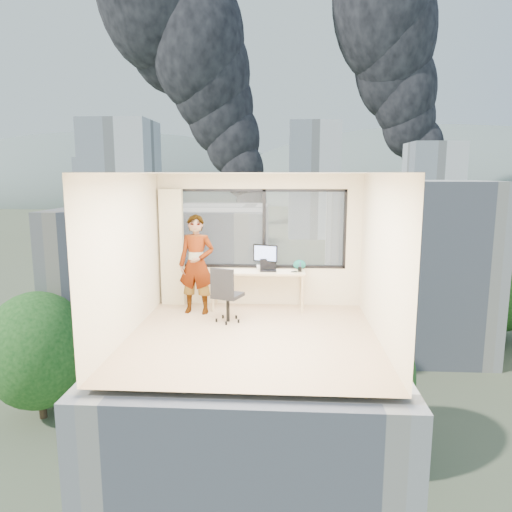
# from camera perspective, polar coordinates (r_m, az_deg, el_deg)

# --- Properties ---
(floor) EXTENTS (4.00, 4.00, 0.01)m
(floor) POSITION_cam_1_polar(r_m,az_deg,el_deg) (7.69, -0.46, -9.76)
(floor) COLOR tan
(floor) RESTS_ON ground
(ceiling) EXTENTS (4.00, 4.00, 0.01)m
(ceiling) POSITION_cam_1_polar(r_m,az_deg,el_deg) (7.25, -0.49, 9.99)
(ceiling) COLOR white
(ceiling) RESTS_ON ground
(wall_front) EXTENTS (4.00, 0.01, 2.60)m
(wall_front) POSITION_cam_1_polar(r_m,az_deg,el_deg) (5.41, -1.94, -3.86)
(wall_front) COLOR beige
(wall_front) RESTS_ON ground
(wall_left) EXTENTS (0.01, 4.00, 2.60)m
(wall_left) POSITION_cam_1_polar(r_m,az_deg,el_deg) (7.76, -15.38, -0.02)
(wall_left) COLOR beige
(wall_left) RESTS_ON ground
(wall_right) EXTENTS (0.01, 4.00, 2.60)m
(wall_right) POSITION_cam_1_polar(r_m,az_deg,el_deg) (7.49, 14.97, -0.33)
(wall_right) COLOR beige
(wall_right) RESTS_ON ground
(window_wall) EXTENTS (3.30, 0.16, 1.55)m
(window_wall) POSITION_cam_1_polar(r_m,az_deg,el_deg) (9.30, 0.68, 3.33)
(window_wall) COLOR black
(window_wall) RESTS_ON ground
(curtain) EXTENTS (0.45, 0.14, 2.30)m
(curtain) POSITION_cam_1_polar(r_m,az_deg,el_deg) (9.49, -10.10, 1.02)
(curtain) COLOR #F6EEC0
(curtain) RESTS_ON floor
(desk) EXTENTS (1.80, 0.60, 0.75)m
(desk) POSITION_cam_1_polar(r_m,az_deg,el_deg) (9.17, 0.25, -4.07)
(desk) COLOR beige
(desk) RESTS_ON floor
(chair) EXTENTS (0.67, 0.67, 1.02)m
(chair) POSITION_cam_1_polar(r_m,az_deg,el_deg) (8.35, -3.43, -4.56)
(chair) COLOR black
(chair) RESTS_ON floor
(person) EXTENTS (0.72, 0.51, 1.85)m
(person) POSITION_cam_1_polar(r_m,az_deg,el_deg) (8.85, -7.20, -1.01)
(person) COLOR #2D2D33
(person) RESTS_ON floor
(monitor) EXTENTS (0.51, 0.25, 0.50)m
(monitor) POSITION_cam_1_polar(r_m,az_deg,el_deg) (9.15, 1.14, -0.10)
(monitor) COLOR black
(monitor) RESTS_ON desk
(game_console) EXTENTS (0.31, 0.27, 0.07)m
(game_console) POSITION_cam_1_polar(r_m,az_deg,el_deg) (9.31, 1.00, -1.27)
(game_console) COLOR white
(game_console) RESTS_ON desk
(laptop) EXTENTS (0.33, 0.35, 0.20)m
(laptop) POSITION_cam_1_polar(r_m,az_deg,el_deg) (9.04, 1.49, -1.20)
(laptop) COLOR black
(laptop) RESTS_ON desk
(cellphone) EXTENTS (0.13, 0.06, 0.01)m
(cellphone) POSITION_cam_1_polar(r_m,az_deg,el_deg) (8.99, 4.64, -1.89)
(cellphone) COLOR black
(cellphone) RESTS_ON desk
(pen_cup) EXTENTS (0.09, 0.09, 0.09)m
(pen_cup) POSITION_cam_1_polar(r_m,az_deg,el_deg) (9.02, 5.32, -1.61)
(pen_cup) COLOR black
(pen_cup) RESTS_ON desk
(handbag) EXTENTS (0.27, 0.17, 0.19)m
(handbag) POSITION_cam_1_polar(r_m,az_deg,el_deg) (9.24, 5.28, -1.03)
(handbag) COLOR #0B4340
(handbag) RESTS_ON desk
(exterior_ground) EXTENTS (400.00, 400.00, 0.04)m
(exterior_ground) POSITION_cam_1_polar(r_m,az_deg,el_deg) (128.31, 3.24, 2.41)
(exterior_ground) COLOR #515B3D
(exterior_ground) RESTS_ON ground
(near_bldg_a) EXTENTS (16.00, 12.00, 14.00)m
(near_bldg_a) POSITION_cam_1_polar(r_m,az_deg,el_deg) (39.60, -10.53, -4.32)
(near_bldg_a) COLOR #F4E2CC
(near_bldg_a) RESTS_ON exterior_ground
(near_bldg_b) EXTENTS (14.00, 13.00, 16.00)m
(near_bldg_b) POSITION_cam_1_polar(r_m,az_deg,el_deg) (47.45, 17.45, -1.03)
(near_bldg_b) COLOR white
(near_bldg_b) RESTS_ON exterior_ground
(far_tower_a) EXTENTS (14.00, 14.00, 28.00)m
(far_tower_a) POSITION_cam_1_polar(r_m,az_deg,el_deg) (108.25, -15.82, 8.11)
(far_tower_a) COLOR silver
(far_tower_a) RESTS_ON exterior_ground
(far_tower_b) EXTENTS (13.00, 13.00, 30.00)m
(far_tower_b) POSITION_cam_1_polar(r_m,az_deg,el_deg) (127.46, 6.95, 9.07)
(far_tower_b) COLOR silver
(far_tower_b) RESTS_ON exterior_ground
(far_tower_c) EXTENTS (15.00, 15.00, 26.00)m
(far_tower_c) POSITION_cam_1_polar(r_m,az_deg,el_deg) (153.85, 20.50, 7.90)
(far_tower_c) COLOR silver
(far_tower_c) RESTS_ON exterior_ground
(far_tower_d) EXTENTS (16.00, 14.00, 22.00)m
(far_tower_d) POSITION_cam_1_polar(r_m,az_deg,el_deg) (168.56, -17.70, 7.49)
(far_tower_d) COLOR silver
(far_tower_d) RESTS_ON exterior_ground
(hill_a) EXTENTS (288.00, 216.00, 90.00)m
(hill_a) POSITION_cam_1_polar(r_m,az_deg,el_deg) (349.11, -16.83, 6.71)
(hill_a) COLOR slate
(hill_a) RESTS_ON exterior_ground
(hill_b) EXTENTS (300.00, 220.00, 96.00)m
(hill_b) POSITION_cam_1_polar(r_m,az_deg,el_deg) (342.42, 20.51, 6.45)
(hill_b) COLOR slate
(hill_b) RESTS_ON exterior_ground
(tree_a) EXTENTS (7.00, 7.00, 8.00)m
(tree_a) POSITION_cam_1_polar(r_m,az_deg,el_deg) (35.85, -24.74, -11.64)
(tree_a) COLOR #174717
(tree_a) RESTS_ON exterior_ground
(tree_b) EXTENTS (7.60, 7.60, 9.00)m
(tree_b) POSITION_cam_1_polar(r_m,az_deg,el_deg) (28.19, 10.68, -15.71)
(tree_b) COLOR #174717
(tree_b) RESTS_ON exterior_ground
(tree_c) EXTENTS (8.40, 8.40, 10.00)m
(tree_c) POSITION_cam_1_polar(r_m,az_deg,el_deg) (53.17, 27.30, -3.85)
(tree_c) COLOR #174717
(tree_c) RESTS_ON exterior_ground
(smoke_plume_a) EXTENTS (40.00, 24.00, 90.00)m
(smoke_plume_a) POSITION_cam_1_polar(r_m,az_deg,el_deg) (161.73, -0.35, 22.86)
(smoke_plume_a) COLOR black
(smoke_plume_a) RESTS_ON exterior_ground
(smoke_plume_b) EXTENTS (30.00, 18.00, 70.00)m
(smoke_plume_b) POSITION_cam_1_polar(r_m,az_deg,el_deg) (187.02, 21.34, 16.70)
(smoke_plume_b) COLOR black
(smoke_plume_b) RESTS_ON exterior_ground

